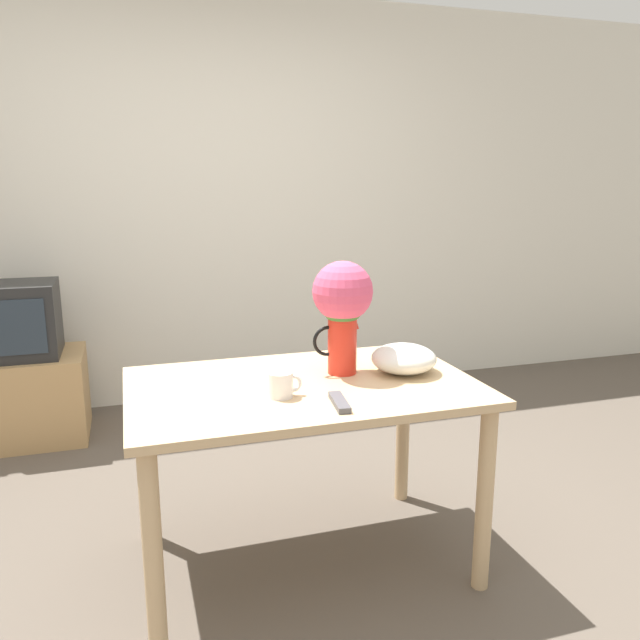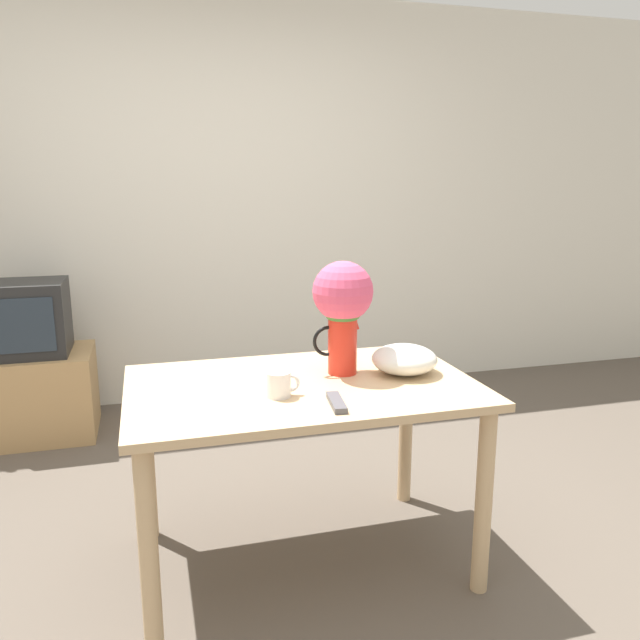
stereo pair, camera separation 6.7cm
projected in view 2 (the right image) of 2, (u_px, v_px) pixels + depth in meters
name	position (u px, v px, depth m)	size (l,w,h in m)	color
ground_plane	(280.00, 569.00, 2.37)	(12.00, 12.00, 0.00)	brown
wall_back	(210.00, 204.00, 4.05)	(8.00, 0.05, 2.60)	silver
table	(302.00, 410.00, 2.30)	(1.26, 0.80, 0.73)	tan
flower_vase	(343.00, 302.00, 2.33)	(0.23, 0.23, 0.43)	red
coffee_mug	(279.00, 384.00, 2.12)	(0.12, 0.08, 0.09)	white
white_bowl	(404.00, 359.00, 2.38)	(0.25, 0.25, 0.11)	silver
remote_control	(337.00, 402.00, 2.04)	(0.06, 0.18, 0.02)	#4C4C51
tv_stand	(37.00, 395.00, 3.58)	(0.64, 0.50, 0.49)	tan
tv_set	(29.00, 318.00, 3.48)	(0.41, 0.40, 0.41)	black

